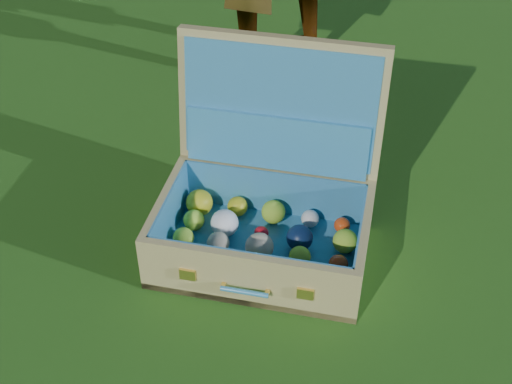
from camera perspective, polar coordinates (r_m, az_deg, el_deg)
name	(u,v)px	position (r m, az deg, el deg)	size (l,w,h in m)	color
ground	(204,262)	(1.98, -4.19, -5.61)	(60.00, 60.00, 0.00)	#215114
suitcase	(266,197)	(1.94, 0.80, -0.38)	(0.71, 0.66, 0.55)	tan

